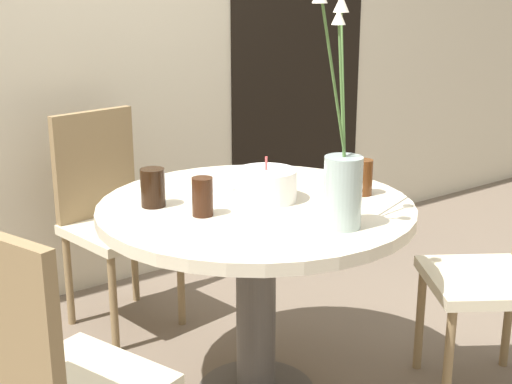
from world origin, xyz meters
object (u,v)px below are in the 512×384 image
at_px(chair_far_back, 511,258).
at_px(chair_left_flank, 110,207).
at_px(drink_glass_0, 363,177).
at_px(birthday_cake, 266,185).
at_px(drink_glass_2, 202,196).
at_px(side_plate, 221,184).
at_px(chair_right_flank, 45,376).
at_px(flower_vase, 342,174).
at_px(drink_glass_1, 153,188).

bearing_deg(chair_far_back, chair_left_flank, -114.25).
bearing_deg(drink_glass_0, birthday_cake, 154.56).
xyz_separation_m(chair_far_back, drink_glass_2, (-0.94, 0.49, 0.27)).
bearing_deg(chair_far_back, drink_glass_2, -84.03).
bearing_deg(birthday_cake, drink_glass_2, -178.08).
bearing_deg(drink_glass_2, side_plate, 46.08).
distance_m(chair_left_flank, chair_right_flank, 1.35).
distance_m(birthday_cake, flower_vase, 0.36).
relative_size(chair_far_back, flower_vase, 1.31).
distance_m(chair_right_flank, flower_vase, 0.98).
relative_size(chair_right_flank, side_plate, 5.20).
relative_size(chair_right_flank, drink_glass_1, 7.26).
height_order(chair_right_flank, drink_glass_2, chair_right_flank).
distance_m(chair_right_flank, side_plate, 1.03).
distance_m(flower_vase, drink_glass_0, 0.37).
xyz_separation_m(chair_left_flank, drink_glass_2, (-0.08, -0.87, 0.27)).
bearing_deg(chair_left_flank, drink_glass_1, -111.13).
bearing_deg(chair_far_back, chair_right_flank, -64.26).
bearing_deg(chair_right_flank, chair_left_flank, -49.99).
bearing_deg(drink_glass_1, birthday_cake, -26.02).
xyz_separation_m(chair_far_back, side_plate, (-0.71, 0.73, 0.22)).
height_order(flower_vase, drink_glass_0, flower_vase).
relative_size(drink_glass_1, drink_glass_2, 1.03).
height_order(chair_left_flank, chair_far_back, same).
relative_size(birthday_cake, side_plate, 1.17).
height_order(chair_left_flank, chair_right_flank, same).
relative_size(flower_vase, drink_glass_1, 5.54).
xyz_separation_m(chair_right_flank, drink_glass_1, (0.55, 0.45, 0.27)).
relative_size(drink_glass_0, drink_glass_1, 0.98).
bearing_deg(chair_far_back, flower_vase, -69.27).
height_order(chair_left_flank, drink_glass_1, chair_left_flank).
distance_m(birthday_cake, drink_glass_1, 0.37).
bearing_deg(drink_glass_0, drink_glass_1, 154.26).
bearing_deg(flower_vase, chair_left_flank, 98.99).
xyz_separation_m(flower_vase, drink_glass_1, (-0.35, 0.51, -0.10)).
bearing_deg(chair_right_flank, birthday_cake, -90.23).
xyz_separation_m(drink_glass_1, drink_glass_2, (0.08, -0.17, -0.00)).
height_order(chair_left_flank, drink_glass_2, chair_left_flank).
distance_m(chair_left_flank, drink_glass_1, 0.76).
distance_m(chair_far_back, side_plate, 1.04).
xyz_separation_m(birthday_cake, drink_glass_2, (-0.26, -0.01, 0.01)).
bearing_deg(drink_glass_1, flower_vase, -55.52).
height_order(side_plate, drink_glass_2, drink_glass_2).
bearing_deg(flower_vase, birthday_cake, 92.43).
bearing_deg(chair_right_flank, drink_glass_1, -68.87).
height_order(flower_vase, drink_glass_2, flower_vase).
relative_size(chair_far_back, birthday_cake, 4.45).
bearing_deg(drink_glass_1, chair_right_flank, -140.76).
relative_size(side_plate, drink_glass_2, 1.43).
bearing_deg(drink_glass_1, chair_far_back, -32.96).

